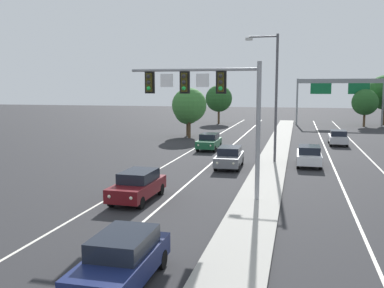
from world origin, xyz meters
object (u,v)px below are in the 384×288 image
at_px(car_oncoming_darkred, 138,185).
at_px(street_lamp_median, 273,91).
at_px(tree_far_left_a, 189,105).
at_px(car_oncoming_grey, 229,157).
at_px(highway_sign_gantry, 340,87).
at_px(car_oncoming_navy, 122,259).
at_px(tree_far_left_b, 188,111).
at_px(overhead_signal_mast, 212,98).
at_px(car_receding_silver, 338,137).
at_px(car_receding_white, 309,155).
at_px(car_oncoming_green, 209,141).
at_px(tree_far_right_a, 365,102).
at_px(tree_far_left_c, 219,99).

bearing_deg(car_oncoming_darkred, street_lamp_median, 64.56).
bearing_deg(tree_far_left_a, car_oncoming_grey, -66.92).
distance_m(car_oncoming_darkred, highway_sign_gantry, 53.31).
relative_size(car_oncoming_navy, tree_far_left_b, 0.93).
xyz_separation_m(overhead_signal_mast, car_oncoming_grey, (-0.51, 9.48, -4.67)).
xyz_separation_m(overhead_signal_mast, car_receding_silver, (8.61, 25.16, -4.67)).
xyz_separation_m(overhead_signal_mast, car_receding_white, (5.35, 11.70, -4.67)).
relative_size(car_oncoming_darkred, highway_sign_gantry, 0.34).
height_order(car_oncoming_grey, tree_far_left_b, tree_far_left_b).
relative_size(car_oncoming_grey, tree_far_left_b, 0.94).
bearing_deg(overhead_signal_mast, car_oncoming_green, 102.01).
height_order(car_oncoming_navy, tree_far_left_a, tree_far_left_a).
relative_size(car_oncoming_darkred, tree_far_left_a, 0.75).
height_order(street_lamp_median, car_oncoming_green, street_lamp_median).
distance_m(car_oncoming_darkred, tree_far_right_a, 53.46).
relative_size(street_lamp_median, tree_far_left_a, 1.66).
xyz_separation_m(tree_far_left_a, tree_far_left_c, (-0.32, 21.52, 0.30)).
bearing_deg(street_lamp_median, car_oncoming_darkred, -115.44).
relative_size(car_receding_white, tree_far_left_c, 0.69).
relative_size(car_oncoming_grey, highway_sign_gantry, 0.34).
xyz_separation_m(car_oncoming_darkred, car_oncoming_grey, (3.30, 10.62, 0.00)).
bearing_deg(car_oncoming_grey, tree_far_left_b, 112.74).
bearing_deg(car_receding_white, tree_far_left_a, 130.43).
distance_m(car_oncoming_darkred, tree_far_left_c, 50.71).
distance_m(car_receding_white, highway_sign_gantry, 38.92).
relative_size(overhead_signal_mast, car_oncoming_darkred, 1.60).
distance_m(car_receding_white, tree_far_left_b, 23.16).
distance_m(car_receding_silver, highway_sign_gantry, 25.37).
distance_m(car_receding_silver, tree_far_left_c, 29.78).
relative_size(car_oncoming_darkred, tree_far_left_c, 0.69).
bearing_deg(tree_far_left_c, overhead_signal_mast, -80.08).
relative_size(car_oncoming_green, highway_sign_gantry, 0.34).
height_order(car_oncoming_grey, car_receding_silver, same).
distance_m(car_oncoming_navy, car_receding_silver, 37.03).
distance_m(street_lamp_median, car_receding_silver, 15.23).
bearing_deg(tree_far_right_a, highway_sign_gantry, 167.09).
xyz_separation_m(tree_far_right_a, tree_far_left_c, (-23.07, 0.21, 0.43)).
bearing_deg(tree_far_left_c, car_oncoming_navy, -82.42).
height_order(car_oncoming_darkred, car_oncoming_grey, same).
height_order(car_oncoming_grey, tree_far_left_c, tree_far_left_c).
distance_m(highway_sign_gantry, tree_far_left_c, 19.41).
height_order(car_oncoming_darkred, tree_far_right_a, tree_far_right_a).
relative_size(car_receding_white, tree_far_left_a, 0.74).
bearing_deg(tree_far_left_a, street_lamp_median, -55.31).
xyz_separation_m(car_oncoming_navy, tree_far_left_c, (-7.97, 59.92, 3.42)).
xyz_separation_m(car_oncoming_navy, car_oncoming_grey, (0.12, 20.17, 0.00)).
bearing_deg(car_receding_silver, highway_sign_gantry, 85.17).
distance_m(street_lamp_median, highway_sign_gantry, 38.63).
distance_m(car_oncoming_green, car_receding_silver, 14.21).
height_order(car_oncoming_darkred, car_receding_white, same).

